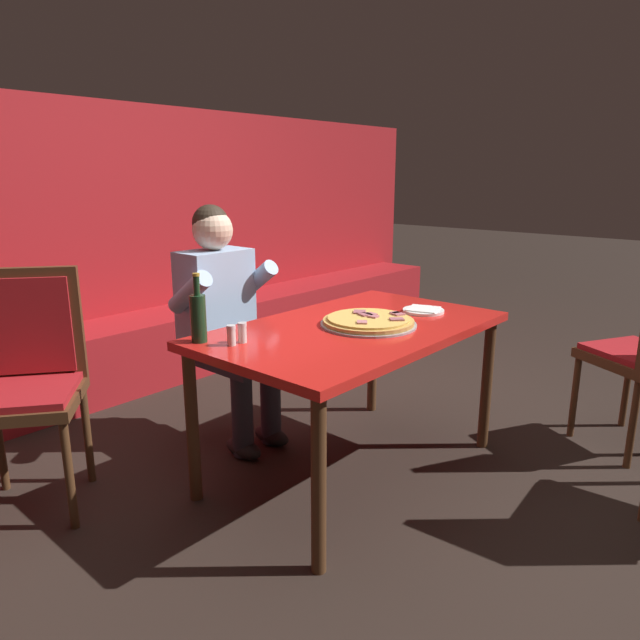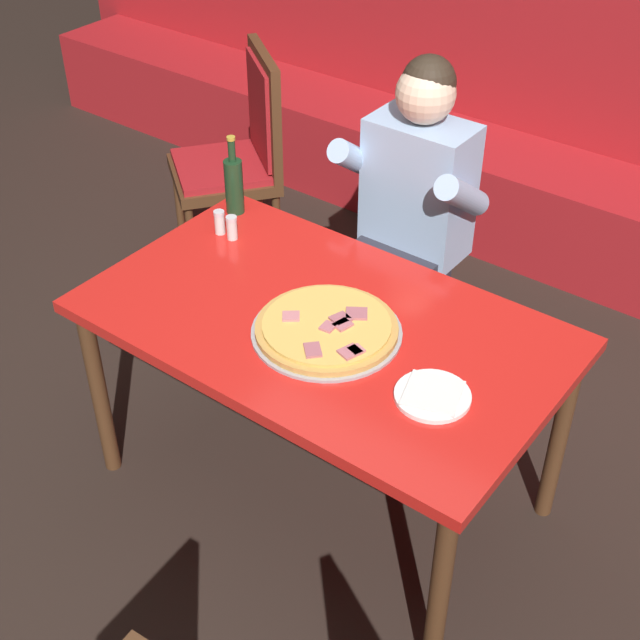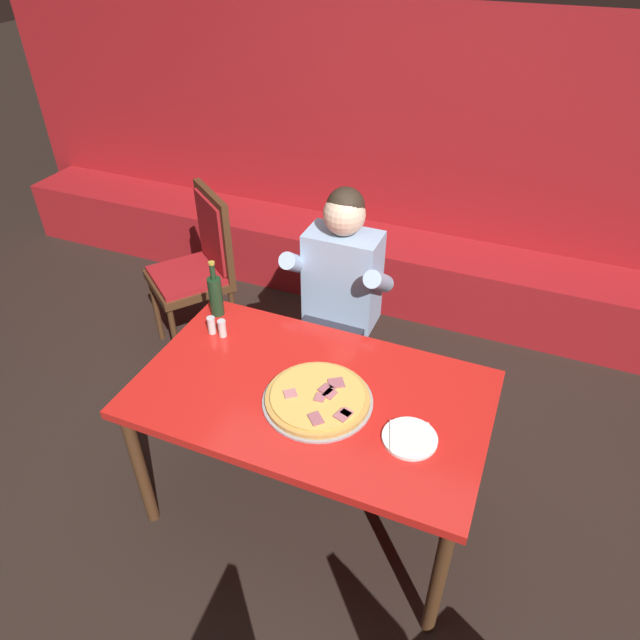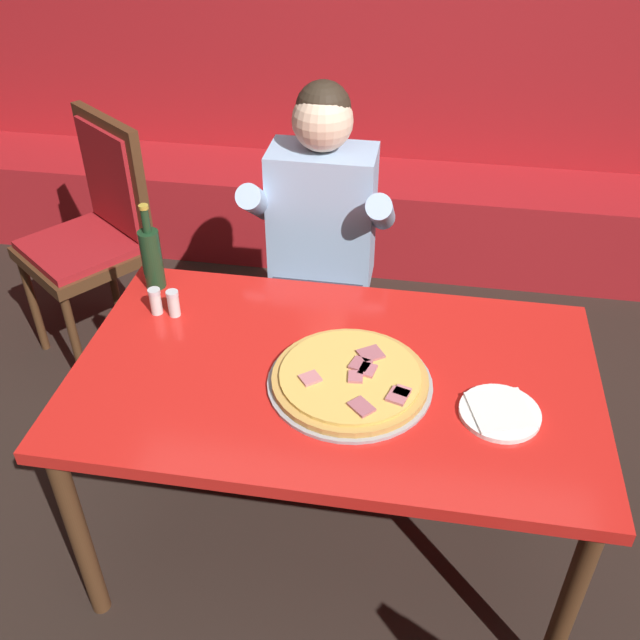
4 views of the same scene
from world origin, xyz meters
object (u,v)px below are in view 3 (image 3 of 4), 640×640
Objects in this scene: dining_chair_side_aisle at (200,262)px; shaker_black_pepper at (222,329)px; beer_bottle at (216,295)px; plate_white_paper at (410,438)px; shaker_red_pepper_flakes at (212,326)px; pizza at (318,398)px; diner_seated_blue_shirt at (336,298)px; main_dining_table at (311,404)px.

shaker_black_pepper is at bearing -50.13° from dining_chair_side_aisle.
plate_white_paper is at bearing -21.51° from beer_bottle.
shaker_red_pepper_flakes is at bearing -68.90° from beer_bottle.
pizza is 5.22× the size of shaker_red_pepper_flakes.
diner_seated_blue_shirt is at bearing 40.05° from beer_bottle.
beer_bottle reaches higher than plate_white_paper.
beer_bottle reaches higher than main_dining_table.
dining_chair_side_aisle is (-0.60, 0.72, -0.18)m from shaker_black_pepper.
shaker_black_pepper reaches higher than pizza.
main_dining_table is at bearing -77.05° from diner_seated_blue_shirt.
pizza is 0.80m from diner_seated_blue_shirt.
main_dining_table is 0.74m from beer_bottle.
shaker_red_pepper_flakes reaches higher than pizza.
shaker_black_pepper is 0.95m from dining_chair_side_aisle.
beer_bottle is at bearing 128.05° from shaker_black_pepper.
plate_white_paper is (0.45, -0.10, 0.08)m from main_dining_table.
shaker_red_pepper_flakes and shaker_black_pepper have the same top height.
shaker_black_pepper is (-0.97, 0.28, 0.03)m from plate_white_paper.
plate_white_paper is 1.03m from diner_seated_blue_shirt.
shaker_red_pepper_flakes is (-1.03, 0.28, 0.03)m from plate_white_paper.
shaker_red_pepper_flakes is (0.05, -0.14, -0.07)m from beer_bottle.
plate_white_paper is 1.17m from beer_bottle.
shaker_red_pepper_flakes is at bearing -127.67° from diner_seated_blue_shirt.
beer_bottle is at bearing 111.10° from shaker_red_pepper_flakes.
beer_bottle is (-0.64, 0.33, 0.19)m from main_dining_table.
diner_seated_blue_shirt is (0.36, 0.54, -0.07)m from shaker_black_pepper.
pizza is at bearing -43.00° from main_dining_table.
pizza is 2.14× the size of plate_white_paper.
diner_seated_blue_shirt is (0.47, 0.40, -0.15)m from beer_bottle.
beer_bottle is 0.28× the size of dining_chair_side_aisle.
main_dining_table is at bearing -19.20° from shaker_black_pepper.
beer_bottle is 0.63m from diner_seated_blue_shirt.
shaker_black_pepper is (0.11, -0.14, -0.07)m from beer_bottle.
pizza is 0.40m from plate_white_paper.
shaker_red_pepper_flakes is 0.08× the size of dining_chair_side_aisle.
shaker_red_pepper_flakes is at bearing -52.90° from dining_chair_side_aisle.
beer_bottle is 0.23× the size of diner_seated_blue_shirt.
pizza is (0.05, -0.05, 0.09)m from main_dining_table.
diner_seated_blue_shirt is (0.41, 0.54, -0.07)m from shaker_red_pepper_flakes.
dining_chair_side_aisle reaches higher than beer_bottle.
pizza is at bearing -28.54° from beer_bottle.
shaker_black_pepper is at bearing 160.80° from main_dining_table.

